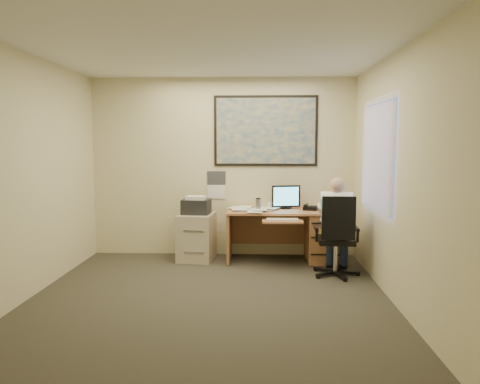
{
  "coord_description": "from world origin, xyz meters",
  "views": [
    {
      "loc": [
        0.54,
        -4.87,
        1.72
      ],
      "look_at": [
        0.3,
        1.3,
        1.07
      ],
      "focal_mm": 35.0,
      "sensor_mm": 36.0,
      "label": 1
    }
  ],
  "objects_px": {
    "filing_cabinet": "(197,232)",
    "person": "(336,227)",
    "office_chair": "(336,253)",
    "desk": "(305,231)"
  },
  "relations": [
    {
      "from": "filing_cabinet",
      "to": "desk",
      "type": "bearing_deg",
      "value": 6.04
    },
    {
      "from": "filing_cabinet",
      "to": "office_chair",
      "type": "distance_m",
      "value": 2.08
    },
    {
      "from": "desk",
      "to": "office_chair",
      "type": "bearing_deg",
      "value": -68.08
    },
    {
      "from": "desk",
      "to": "person",
      "type": "height_order",
      "value": "person"
    },
    {
      "from": "office_chair",
      "to": "person",
      "type": "bearing_deg",
      "value": 93.76
    },
    {
      "from": "filing_cabinet",
      "to": "office_chair",
      "type": "relative_size",
      "value": 0.89
    },
    {
      "from": "office_chair",
      "to": "person",
      "type": "distance_m",
      "value": 0.34
    },
    {
      "from": "filing_cabinet",
      "to": "person",
      "type": "xyz_separation_m",
      "value": [
        1.92,
        -0.72,
        0.23
      ]
    },
    {
      "from": "filing_cabinet",
      "to": "person",
      "type": "relative_size",
      "value": 0.75
    },
    {
      "from": "desk",
      "to": "person",
      "type": "relative_size",
      "value": 1.26
    }
  ]
}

